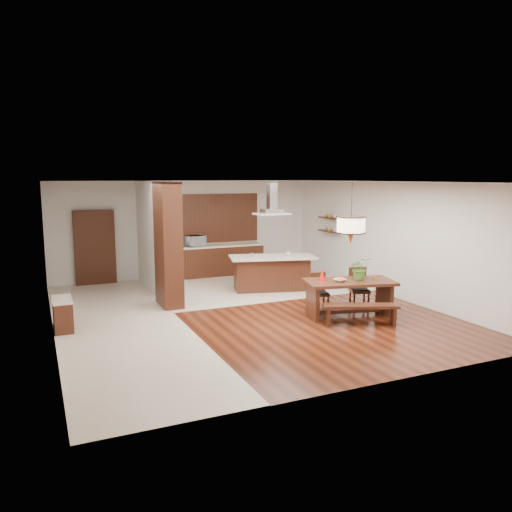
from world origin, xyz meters
name	(u,v)px	position (x,y,z in m)	size (l,w,h in m)	color
room_shell	(244,220)	(0.00, 0.00, 2.06)	(9.00, 9.04, 2.92)	#341409
tile_hallway	(120,326)	(-2.75, 0.00, 0.01)	(2.50, 9.00, 0.01)	beige
tile_kitchen	(251,285)	(1.25, 2.50, 0.01)	(5.50, 4.00, 0.01)	beige
soffit_band	(243,183)	(0.00, 0.00, 2.88)	(8.00, 9.00, 0.02)	#412510
partition_pier	(168,245)	(-1.40, 1.20, 1.45)	(0.45, 1.00, 2.90)	black
partition_stub	(149,235)	(-1.40, 3.30, 1.45)	(0.18, 2.40, 2.90)	silver
hallway_console	(63,314)	(-3.81, 0.20, 0.32)	(0.37, 0.88, 0.63)	black
hallway_doorway	(95,247)	(-2.70, 4.40, 1.05)	(1.10, 0.20, 2.10)	black
rear_counter	(221,260)	(1.00, 4.20, 0.48)	(2.60, 0.62, 0.95)	black
kitchen_window	(218,218)	(1.00, 4.46, 1.75)	(2.60, 0.08, 1.50)	brown
shelf_lower	(329,231)	(3.87, 2.60, 1.40)	(0.26, 0.90, 0.04)	black
shelf_upper	(330,218)	(3.87, 2.60, 1.80)	(0.26, 0.90, 0.04)	black
dining_table	(349,290)	(1.95, -1.28, 0.58)	(2.07, 1.37, 0.79)	black
dining_bench	(361,315)	(1.78, -1.94, 0.22)	(1.53, 0.34, 0.43)	black
dining_chair_left	(320,292)	(1.62, -0.60, 0.42)	(0.37, 0.37, 0.85)	black
dining_chair_right	(359,288)	(2.55, -0.83, 0.47)	(0.41, 0.41, 0.93)	black
pendant_lantern	(351,213)	(1.95, -1.28, 2.25)	(0.64, 0.64, 1.31)	#FAE6BF
foliage_plant	(360,268)	(2.20, -1.29, 1.04)	(0.45, 0.39, 0.50)	#3F7C29
fruit_bowl	(340,280)	(1.69, -1.29, 0.82)	(0.25, 0.25, 0.06)	beige
napkin_cone	(322,275)	(1.40, -1.04, 0.91)	(0.15, 0.15, 0.23)	red
gold_ornament	(374,278)	(2.45, -1.49, 0.84)	(0.06, 0.06, 0.09)	gold
kitchen_island	(272,273)	(1.51, 1.69, 0.48)	(2.42, 1.52, 0.93)	black
range_hood	(272,198)	(1.51, 1.70, 2.46)	(0.90, 0.55, 0.87)	silver
island_cup	(288,254)	(1.95, 1.58, 0.97)	(0.12, 0.12, 0.09)	silver
microwave	(195,241)	(0.18, 4.21, 1.11)	(0.57, 0.39, 0.32)	silver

